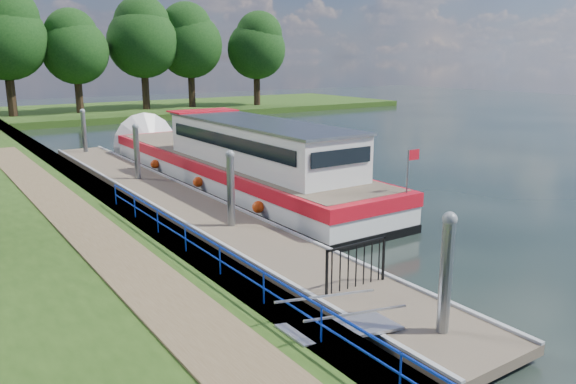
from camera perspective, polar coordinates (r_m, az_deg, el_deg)
ground at (r=12.75m, az=13.50°, el=-14.33°), size 160.00×160.00×0.00m
bank_edge at (r=23.86m, az=-18.70°, el=-0.49°), size 1.10×90.00×0.78m
far_bank at (r=63.12m, az=-15.19°, el=8.02°), size 60.00×18.00×0.60m
footpath at (r=16.76m, az=-18.31°, el=-4.81°), size 1.60×40.00×0.05m
blue_fence at (r=12.77m, az=-4.87°, el=-7.47°), size 0.04×18.04×0.72m
pontoon at (r=22.86m, az=-11.14°, el=-1.14°), size 2.50×30.00×0.56m
mooring_piles at (r=22.61m, az=-11.26°, el=1.55°), size 0.30×27.30×3.55m
gangway at (r=11.62m, az=5.44°, el=-13.40°), size 2.58×1.00×0.92m
gate_panel at (r=13.71m, az=6.96°, el=-6.75°), size 1.85×0.05×1.15m
barge at (r=26.50m, az=-6.34°, el=3.05°), size 4.36×21.15×4.78m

